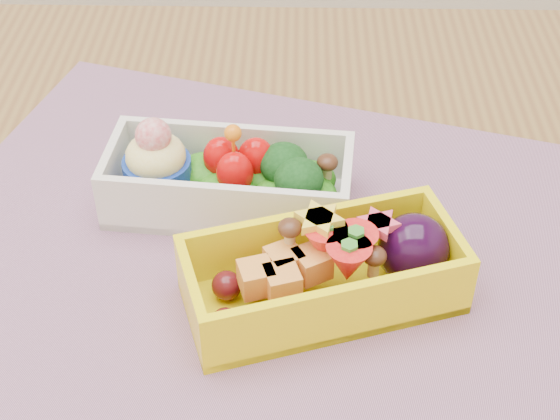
{
  "coord_description": "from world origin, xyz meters",
  "views": [
    {
      "loc": [
        0.05,
        -0.44,
        1.18
      ],
      "look_at": [
        0.04,
        0.01,
        0.79
      ],
      "focal_mm": 53.68,
      "sensor_mm": 36.0,
      "label": 1
    }
  ],
  "objects_px": {
    "bento_white": "(228,179)",
    "table": "(228,347)",
    "bento_yellow": "(329,271)",
    "placemat": "(270,253)"
  },
  "relations": [
    {
      "from": "table",
      "to": "bento_yellow",
      "type": "bearing_deg",
      "value": -27.45
    },
    {
      "from": "table",
      "to": "bento_yellow",
      "type": "distance_m",
      "value": 0.16
    },
    {
      "from": "placemat",
      "to": "bento_yellow",
      "type": "bearing_deg",
      "value": -47.86
    },
    {
      "from": "table",
      "to": "bento_yellow",
      "type": "height_order",
      "value": "bento_yellow"
    },
    {
      "from": "table",
      "to": "placemat",
      "type": "xyz_separation_m",
      "value": [
        0.04,
        0.01,
        0.1
      ]
    },
    {
      "from": "placemat",
      "to": "table",
      "type": "bearing_deg",
      "value": -169.85
    },
    {
      "from": "bento_yellow",
      "to": "placemat",
      "type": "bearing_deg",
      "value": 114.34
    },
    {
      "from": "placemat",
      "to": "bento_white",
      "type": "height_order",
      "value": "bento_white"
    },
    {
      "from": "table",
      "to": "bento_white",
      "type": "height_order",
      "value": "bento_white"
    },
    {
      "from": "bento_white",
      "to": "table",
      "type": "bearing_deg",
      "value": -85.6
    }
  ]
}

